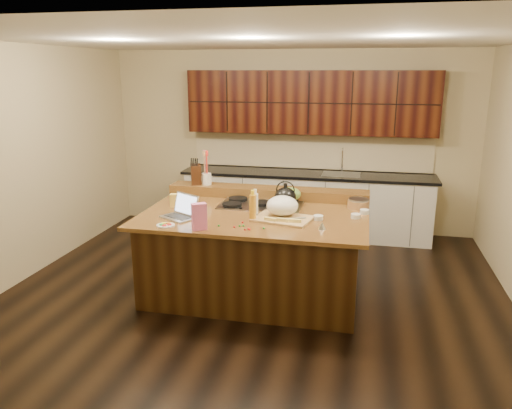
# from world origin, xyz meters

# --- Properties ---
(room) EXTENTS (5.52, 5.02, 2.72)m
(room) POSITION_xyz_m (0.00, 0.00, 1.35)
(room) COLOR black
(room) RESTS_ON ground
(island) EXTENTS (2.40, 1.60, 0.92)m
(island) POSITION_xyz_m (0.00, 0.00, 0.46)
(island) COLOR black
(island) RESTS_ON ground
(back_ledge) EXTENTS (2.40, 0.30, 0.12)m
(back_ledge) POSITION_xyz_m (0.00, 0.70, 0.98)
(back_ledge) COLOR black
(back_ledge) RESTS_ON island
(cooktop) EXTENTS (0.92, 0.52, 0.05)m
(cooktop) POSITION_xyz_m (0.00, 0.30, 0.94)
(cooktop) COLOR gray
(cooktop) RESTS_ON island
(back_counter) EXTENTS (3.70, 0.66, 2.40)m
(back_counter) POSITION_xyz_m (0.30, 2.23, 0.98)
(back_counter) COLOR silver
(back_counter) RESTS_ON ground
(kettle) EXTENTS (0.27, 0.27, 0.21)m
(kettle) POSITION_xyz_m (0.30, 0.17, 1.07)
(kettle) COLOR black
(kettle) RESTS_ON cooktop
(green_bowl) EXTENTS (0.29, 0.29, 0.15)m
(green_bowl) POSITION_xyz_m (0.30, 0.43, 1.04)
(green_bowl) COLOR olive
(green_bowl) RESTS_ON cooktop
(laptop) EXTENTS (0.43, 0.40, 0.24)m
(laptop) POSITION_xyz_m (-0.71, -0.32, 0.98)
(laptop) COLOR #B7B7BC
(laptop) RESTS_ON island
(oil_bottle) EXTENTS (0.07, 0.07, 0.27)m
(oil_bottle) POSITION_xyz_m (0.04, -0.28, 1.06)
(oil_bottle) COLOR gold
(oil_bottle) RESTS_ON island
(vinegar_bottle) EXTENTS (0.08, 0.08, 0.25)m
(vinegar_bottle) POSITION_xyz_m (0.04, -0.15, 1.04)
(vinegar_bottle) COLOR silver
(vinegar_bottle) RESTS_ON island
(wooden_tray) EXTENTS (0.65, 0.53, 0.23)m
(wooden_tray) POSITION_xyz_m (0.32, -0.13, 1.02)
(wooden_tray) COLOR tan
(wooden_tray) RESTS_ON island
(ramekin_a) EXTENTS (0.11, 0.11, 0.04)m
(ramekin_a) POSITION_xyz_m (0.69, -0.11, 0.94)
(ramekin_a) COLOR white
(ramekin_a) RESTS_ON island
(ramekin_b) EXTENTS (0.12, 0.12, 0.04)m
(ramekin_b) POSITION_xyz_m (1.15, 0.22, 0.94)
(ramekin_b) COLOR white
(ramekin_b) RESTS_ON island
(ramekin_c) EXTENTS (0.10, 0.10, 0.04)m
(ramekin_c) POSITION_xyz_m (1.06, 0.03, 0.94)
(ramekin_c) COLOR white
(ramekin_c) RESTS_ON island
(strainer_bowl) EXTENTS (0.29, 0.29, 0.09)m
(strainer_bowl) POSITION_xyz_m (1.08, 0.43, 0.97)
(strainer_bowl) COLOR #996B3F
(strainer_bowl) RESTS_ON island
(kitchen_timer) EXTENTS (0.08, 0.08, 0.07)m
(kitchen_timer) POSITION_xyz_m (0.75, -0.41, 0.96)
(kitchen_timer) COLOR silver
(kitchen_timer) RESTS_ON island
(pink_bag) EXTENTS (0.16, 0.14, 0.26)m
(pink_bag) POSITION_xyz_m (-0.40, -0.68, 1.05)
(pink_bag) COLOR pink
(pink_bag) RESTS_ON island
(candy_plate) EXTENTS (0.24, 0.24, 0.01)m
(candy_plate) POSITION_xyz_m (-0.76, -0.64, 0.93)
(candy_plate) COLOR white
(candy_plate) RESTS_ON island
(package_box) EXTENTS (0.11, 0.09, 0.15)m
(package_box) POSITION_xyz_m (-0.92, 0.04, 0.99)
(package_box) COLOR #F7D357
(package_box) RESTS_ON island
(utensil_crock) EXTENTS (0.14, 0.14, 0.14)m
(utensil_crock) POSITION_xyz_m (-0.77, 0.70, 1.11)
(utensil_crock) COLOR white
(utensil_crock) RESTS_ON back_ledge
(knife_block) EXTENTS (0.18, 0.23, 0.24)m
(knife_block) POSITION_xyz_m (-0.90, 0.70, 1.16)
(knife_block) COLOR black
(knife_block) RESTS_ON back_ledge
(gumdrop_0) EXTENTS (0.02, 0.02, 0.02)m
(gumdrop_0) POSITION_xyz_m (0.07, -0.58, 0.93)
(gumdrop_0) COLOR red
(gumdrop_0) RESTS_ON island
(gumdrop_1) EXTENTS (0.02, 0.02, 0.02)m
(gumdrop_1) POSITION_xyz_m (-0.04, -0.51, 0.93)
(gumdrop_1) COLOR #198C26
(gumdrop_1) RESTS_ON island
(gumdrop_2) EXTENTS (0.02, 0.02, 0.02)m
(gumdrop_2) POSITION_xyz_m (0.08, -0.60, 0.93)
(gumdrop_2) COLOR red
(gumdrop_2) RESTS_ON island
(gumdrop_3) EXTENTS (0.02, 0.02, 0.02)m
(gumdrop_3) POSITION_xyz_m (0.04, -0.60, 0.93)
(gumdrop_3) COLOR #198C26
(gumdrop_3) RESTS_ON island
(gumdrop_4) EXTENTS (0.02, 0.02, 0.02)m
(gumdrop_4) POSITION_xyz_m (-0.08, -0.55, 0.93)
(gumdrop_4) COLOR red
(gumdrop_4) RESTS_ON island
(gumdrop_5) EXTENTS (0.02, 0.02, 0.02)m
(gumdrop_5) POSITION_xyz_m (0.21, -0.53, 0.93)
(gumdrop_5) COLOR #198C26
(gumdrop_5) RESTS_ON island
(gumdrop_6) EXTENTS (0.02, 0.02, 0.02)m
(gumdrop_6) POSITION_xyz_m (0.04, -0.61, 0.93)
(gumdrop_6) COLOR red
(gumdrop_6) RESTS_ON island
(gumdrop_7) EXTENTS (0.02, 0.02, 0.02)m
(gumdrop_7) POSITION_xyz_m (-0.24, -0.55, 0.93)
(gumdrop_7) COLOR #198C26
(gumdrop_7) RESTS_ON island
(gumdrop_8) EXTENTS (0.02, 0.02, 0.02)m
(gumdrop_8) POSITION_xyz_m (-0.04, -0.39, 0.93)
(gumdrop_8) COLOR red
(gumdrop_8) RESTS_ON island
(gumdrop_9) EXTENTS (0.02, 0.02, 0.02)m
(gumdrop_9) POSITION_xyz_m (-0.01, -0.50, 0.93)
(gumdrop_9) COLOR #198C26
(gumdrop_9) RESTS_ON island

